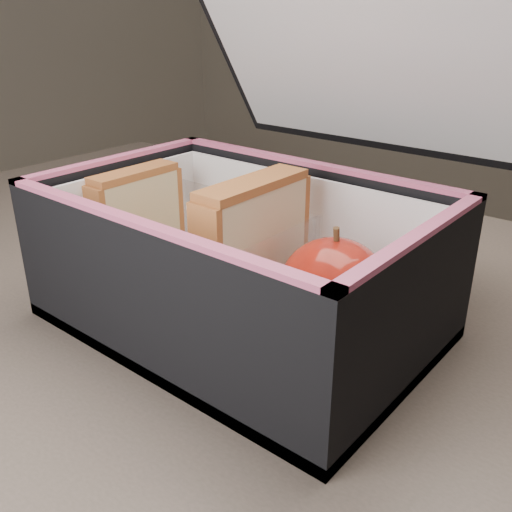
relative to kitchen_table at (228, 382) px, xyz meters
The scene contains 8 objects.
kitchen_table is the anchor object (origin of this frame).
lunch_bag 0.16m from the kitchen_table, 22.15° to the right, with size 0.32×0.32×0.29m.
plastic_tub 0.15m from the kitchen_table, 133.28° to the right, with size 0.19×0.13×0.08m, color white, non-canonical shape.
sandwich_left 0.18m from the kitchen_table, 166.88° to the right, with size 0.02×0.09×0.10m.
sandwich_right 0.18m from the kitchen_table, 22.57° to the right, with size 0.03×0.11×0.12m.
carrot_sticks 0.13m from the kitchen_table, 132.12° to the right, with size 0.05×0.15×0.03m.
paper_napkin 0.17m from the kitchen_table, ahead, with size 0.08×0.08×0.01m, color white.
red_apple 0.20m from the kitchen_table, ahead, with size 0.10×0.10×0.09m.
Camera 1 is at (0.32, -0.35, 1.01)m, focal length 40.00 mm.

